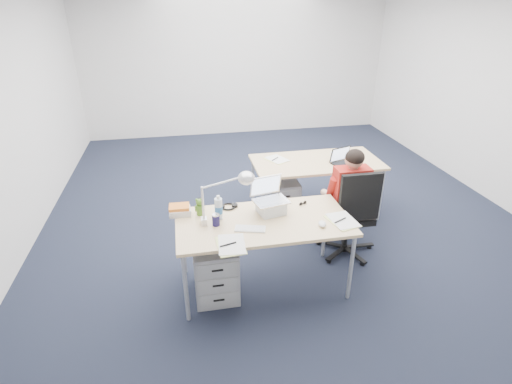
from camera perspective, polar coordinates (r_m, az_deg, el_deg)
floor at (r=5.40m, az=3.24°, el=-2.49°), size 7.00×7.00×0.00m
room at (r=4.82m, az=3.76°, el=15.69°), size 6.02×7.02×2.80m
desk_near at (r=3.70m, az=1.08°, el=-4.74°), size 1.60×0.80×0.73m
desk_far at (r=5.09m, az=8.62°, el=3.91°), size 1.60×0.80×0.73m
office_chair at (r=4.49m, az=12.99°, el=-5.29°), size 0.66×0.66×1.04m
seated_person at (r=4.47m, az=12.55°, el=-0.73°), size 0.37×0.63×1.20m
drawer_pedestal_near at (r=3.85m, az=-5.84°, el=-10.85°), size 0.40×0.50×0.55m
drawer_pedestal_far at (r=5.06m, az=3.47°, el=-1.09°), size 0.40×0.50×0.55m
silver_laptop at (r=3.74m, az=2.19°, el=-0.73°), size 0.36×0.31×0.33m
wireless_keyboard at (r=3.54m, az=-0.84°, el=-5.26°), size 0.29×0.18×0.01m
computer_mouse at (r=3.64m, az=9.44°, el=-4.52°), size 0.09×0.12×0.04m
headphones at (r=3.90m, az=-3.98°, el=-2.02°), size 0.19×0.14×0.03m
can_koozie at (r=3.60m, az=-5.75°, el=-3.95°), size 0.09×0.09×0.11m
water_bottle at (r=3.67m, az=-5.37°, el=-2.18°), size 0.08×0.08×0.24m
bear_figurine at (r=3.77m, az=-8.06°, el=-2.07°), size 0.11×0.10×0.17m
book_stack at (r=3.83m, az=-10.82°, el=-2.55°), size 0.22×0.18×0.09m
cordless_phone at (r=3.81m, az=-7.96°, el=-1.91°), size 0.04×0.03×0.16m
papers_left at (r=3.33m, az=-3.65°, el=-7.59°), size 0.23×0.32×0.01m
papers_right at (r=3.75m, az=12.22°, el=-4.07°), size 0.26×0.34×0.01m
sunglasses at (r=3.98m, az=6.71°, el=-1.64°), size 0.10×0.08×0.02m
desk_lamp at (r=3.55m, az=-5.21°, el=-0.82°), size 0.47×0.29×0.50m
dark_laptop at (r=5.00m, az=12.65°, el=4.99°), size 0.36×0.36×0.21m
far_cup at (r=5.10m, az=11.00°, el=5.01°), size 0.10×0.10×0.11m
far_papers at (r=5.06m, az=2.95°, el=4.65°), size 0.31×0.35×0.01m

